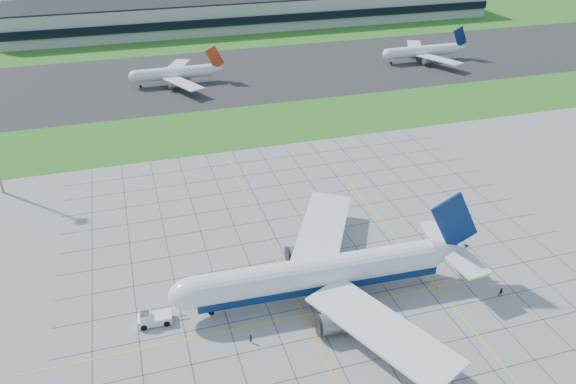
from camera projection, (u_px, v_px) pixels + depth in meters
name	position (u px, v px, depth m)	size (l,w,h in m)	color
ground	(350.00, 298.00, 109.13)	(1400.00, 1400.00, 0.00)	#999994
grass_median	(245.00, 126.00, 184.07)	(700.00, 35.00, 0.04)	#337120
asphalt_taxiway	(214.00, 76.00, 229.87)	(700.00, 75.00, 0.04)	#383838
grass_far	(179.00, 19.00, 321.48)	(700.00, 145.00, 0.04)	#337120
apron_markings	(331.00, 265.00, 118.47)	(120.00, 130.00, 0.03)	#474744
terminal	(257.00, 9.00, 306.82)	(260.00, 43.00, 15.80)	#B7B7B2
airliner	(321.00, 274.00, 107.28)	(61.65, 62.40, 19.40)	white
pushback_tug	(153.00, 319.00, 102.54)	(9.06, 3.38, 2.51)	white
crew_near	(251.00, 339.00, 98.41)	(0.63, 0.41, 1.73)	black
crew_far	(501.00, 292.00, 109.30)	(0.90, 0.70, 1.85)	black
distant_jet_1	(175.00, 73.00, 218.98)	(35.00, 42.66, 14.08)	white
distant_jet_2	(423.00, 51.00, 246.38)	(38.36, 42.66, 14.08)	white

